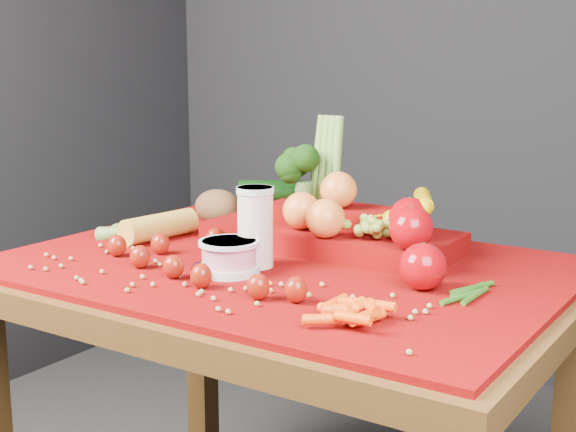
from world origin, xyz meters
The scene contains 12 objects.
table centered at (0.00, 0.00, 0.66)m, with size 1.10×0.80×0.75m.
red_cloth centered at (0.00, 0.00, 0.76)m, with size 1.05×0.75×0.01m, color #7B0504.
milk_glass centered at (-0.03, -0.05, 0.84)m, with size 0.07×0.07×0.15m.
yogurt_bowl centered at (-0.04, -0.12, 0.80)m, with size 0.11×0.11×0.06m.
strawberry_scatter centered at (-0.12, -0.14, 0.79)m, with size 0.54×0.28×0.05m.
dark_grape_cluster centered at (-0.06, -0.17, 0.78)m, with size 0.06×0.05×0.03m, color black, non-canonical shape.
soybean_scatter centered at (0.00, -0.20, 0.77)m, with size 0.84×0.24×0.01m, color #A28946, non-canonical shape.
corn_ear centered at (-0.37, -0.01, 0.78)m, with size 0.20×0.24×0.06m.
potato centered at (-0.32, 0.21, 0.80)m, with size 0.12×0.09×0.08m, color brown.
baby_carrot_pile centered at (0.26, -0.24, 0.78)m, with size 0.17×0.17×0.03m, color #EB4808, non-canonical shape.
green_bean_pile centered at (0.39, -0.01, 0.77)m, with size 0.14×0.12×0.01m, color #245714, non-canonical shape.
produce_mound centered at (0.04, 0.15, 0.82)m, with size 0.59×0.38×0.27m.
Camera 1 is at (0.83, -1.24, 1.15)m, focal length 50.00 mm.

